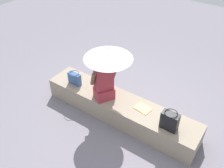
# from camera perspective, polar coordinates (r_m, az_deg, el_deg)

# --- Properties ---
(ground_plane) EXTENTS (14.00, 14.00, 0.00)m
(ground_plane) POSITION_cam_1_polar(r_m,az_deg,el_deg) (4.97, 1.72, -7.32)
(ground_plane) COLOR slate
(stone_bench) EXTENTS (3.09, 0.61, 0.41)m
(stone_bench) POSITION_cam_1_polar(r_m,az_deg,el_deg) (4.82, 1.76, -5.59)
(stone_bench) COLOR gray
(stone_bench) RESTS_ON ground
(person_seated) EXTENTS (0.42, 0.50, 0.90)m
(person_seated) POSITION_cam_1_polar(r_m,az_deg,el_deg) (4.51, -1.87, 0.77)
(person_seated) COLOR #992D38
(person_seated) RESTS_ON stone_bench
(parasol) EXTENTS (0.84, 0.84, 1.09)m
(parasol) POSITION_cam_1_polar(r_m,az_deg,el_deg) (4.17, -0.86, 6.93)
(parasol) COLOR #B7B7BC
(parasol) RESTS_ON stone_bench
(handbag_black) EXTENTS (0.28, 0.21, 0.34)m
(handbag_black) POSITION_cam_1_polar(r_m,az_deg,el_deg) (4.18, 12.92, -8.11)
(handbag_black) COLOR black
(handbag_black) RESTS_ON stone_bench
(tote_bag_canvas) EXTENTS (0.27, 0.20, 0.26)m
(tote_bag_canvas) POSITION_cam_1_polar(r_m,az_deg,el_deg) (5.05, -8.48, 1.26)
(tote_bag_canvas) COLOR #335184
(tote_bag_canvas) RESTS_ON stone_bench
(magazine) EXTENTS (0.30, 0.24, 0.01)m
(magazine) POSITION_cam_1_polar(r_m,az_deg,el_deg) (4.55, 6.98, -5.51)
(magazine) COLOR gold
(magazine) RESTS_ON stone_bench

